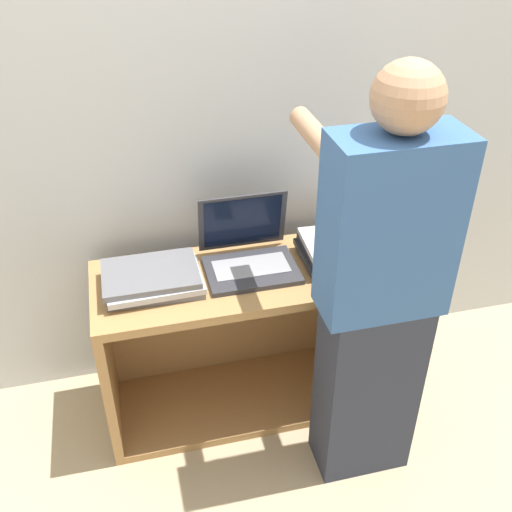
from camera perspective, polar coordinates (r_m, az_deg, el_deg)
name	(u,v)px	position (r m, az deg, el deg)	size (l,w,h in m)	color
ground_plane	(265,436)	(2.57, 0.90, -16.78)	(12.00, 12.00, 0.00)	tan
wall_back	(230,107)	(2.32, -2.47, 13.95)	(8.00, 0.05, 2.40)	silver
cart	(249,329)	(2.53, -0.72, -6.99)	(1.21, 0.46, 0.67)	#A87A47
laptop_open	(249,254)	(2.28, -0.71, 0.21)	(0.35, 0.30, 0.26)	#333338
laptop_stack_left	(153,279)	(2.22, -9.80, -2.16)	(0.36, 0.27, 0.07)	slate
laptop_stack_right	(347,250)	(2.35, 8.67, 0.62)	(0.37, 0.26, 0.09)	slate
person	(378,298)	(2.01, 11.53, -3.99)	(0.40, 0.52, 1.56)	#2D3342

